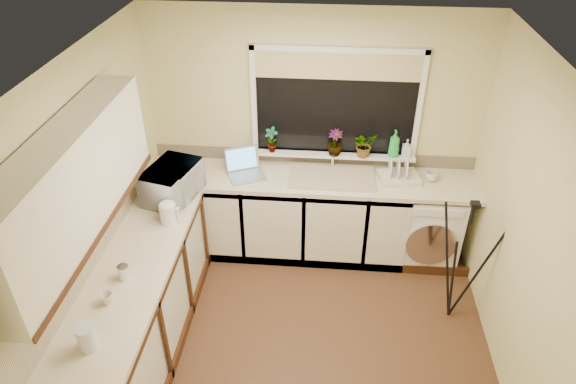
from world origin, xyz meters
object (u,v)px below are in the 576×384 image
at_px(steel_jar, 124,272).
at_px(cup_back, 431,176).
at_px(dish_rack, 399,178).
at_px(microwave, 172,182).
at_px(soap_bottle_green, 394,144).
at_px(soap_bottle_clear, 407,148).
at_px(washing_machine, 427,224).
at_px(laptop, 245,168).
at_px(plant_d, 364,145).
at_px(kettle, 168,214).
at_px(cup_left, 107,298).
at_px(plant_a, 271,140).
at_px(plant_c, 335,143).
at_px(glass_jug, 87,338).
at_px(tripod, 461,263).

relative_size(steel_jar, cup_back, 0.98).
distance_m(dish_rack, microwave, 2.12).
relative_size(soap_bottle_green, soap_bottle_clear, 1.52).
distance_m(washing_machine, laptop, 1.91).
distance_m(microwave, plant_d, 1.85).
distance_m(kettle, cup_left, 0.97).
relative_size(kettle, plant_a, 0.70).
height_order(washing_machine, plant_c, plant_c).
xyz_separation_m(kettle, steel_jar, (-0.14, -0.70, -0.03)).
bearing_deg(plant_a, kettle, -126.24).
distance_m(dish_rack, glass_jug, 3.06).
relative_size(steel_jar, plant_a, 0.44).
height_order(glass_jug, soap_bottle_clear, soap_bottle_clear).
bearing_deg(steel_jar, glass_jug, -90.09).
height_order(kettle, plant_a, plant_a).
xyz_separation_m(kettle, cup_back, (2.31, 0.87, -0.05)).
xyz_separation_m(microwave, soap_bottle_clear, (2.14, 0.67, 0.09)).
distance_m(glass_jug, plant_d, 2.98).
xyz_separation_m(soap_bottle_clear, cup_back, (0.24, -0.18, -0.19)).
height_order(tripod, plant_a, plant_a).
bearing_deg(laptop, microwave, -166.65).
height_order(tripod, glass_jug, tripod).
xyz_separation_m(kettle, soap_bottle_clear, (2.07, 1.05, 0.15)).
distance_m(plant_d, cup_back, 0.70).
relative_size(washing_machine, plant_d, 3.32).
distance_m(steel_jar, cup_left, 0.26).
relative_size(soap_bottle_clear, cup_back, 1.53).
height_order(washing_machine, glass_jug, glass_jug).
bearing_deg(plant_c, microwave, -155.96).
xyz_separation_m(plant_c, soap_bottle_clear, (0.69, 0.02, -0.04)).
bearing_deg(laptop, kettle, -146.04).
distance_m(plant_c, soap_bottle_clear, 0.69).
xyz_separation_m(steel_jar, plant_c, (1.52, 1.73, 0.22)).
height_order(laptop, dish_rack, laptop).
height_order(laptop, plant_d, plant_d).
bearing_deg(plant_a, soap_bottle_clear, 0.76).
height_order(plant_d, soap_bottle_green, soap_bottle_green).
bearing_deg(steel_jar, tripod, 15.10).
bearing_deg(cup_back, washing_machine, -50.66).
xyz_separation_m(laptop, plant_c, (0.86, 0.19, 0.22)).
height_order(laptop, microwave, microwave).
height_order(steel_jar, plant_d, plant_d).
bearing_deg(soap_bottle_green, plant_d, -175.81).
relative_size(microwave, soap_bottle_clear, 3.06).
bearing_deg(cup_back, tripod, -78.38).
xyz_separation_m(plant_a, plant_c, (0.62, -0.00, 0.00)).
height_order(plant_a, cup_back, plant_a).
relative_size(plant_d, soap_bottle_green, 0.90).
height_order(microwave, soap_bottle_clear, soap_bottle_clear).
height_order(tripod, cup_back, tripod).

